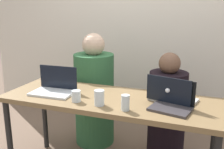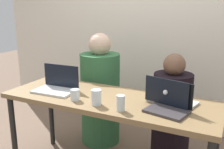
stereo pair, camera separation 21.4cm
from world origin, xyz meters
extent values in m
cube|color=silver|center=(0.00, 1.31, 1.32)|extent=(4.59, 0.10, 2.65)
cube|color=brown|center=(0.00, 0.00, 0.73)|extent=(1.76, 0.63, 0.04)
cylinder|color=black|center=(-0.83, -0.26, 0.36)|extent=(0.05, 0.05, 0.71)
cylinder|color=black|center=(-0.83, 0.26, 0.36)|extent=(0.05, 0.05, 0.71)
cylinder|color=black|center=(0.83, 0.26, 0.36)|extent=(0.05, 0.05, 0.71)
cylinder|color=#31673D|center=(-0.39, 0.57, 0.50)|extent=(0.47, 0.47, 0.99)
sphere|color=beige|center=(-0.39, 0.57, 1.09)|extent=(0.24, 0.24, 0.24)
cylinder|color=black|center=(0.39, 0.57, 0.43)|extent=(0.41, 0.41, 0.87)
sphere|color=brown|center=(0.39, 0.57, 0.95)|extent=(0.21, 0.21, 0.21)
cube|color=silver|center=(-0.49, -0.08, 0.76)|extent=(0.36, 0.23, 0.02)
cube|color=black|center=(-0.49, 0.03, 0.87)|extent=(0.35, 0.02, 0.20)
sphere|color=white|center=(-0.49, 0.04, 0.87)|extent=(0.04, 0.04, 0.04)
cube|color=#393437|center=(0.50, -0.09, 0.76)|extent=(0.32, 0.26, 0.02)
cube|color=black|center=(0.53, 0.01, 0.87)|extent=(0.28, 0.07, 0.19)
sphere|color=white|center=(0.53, 0.02, 0.87)|extent=(0.03, 0.03, 0.03)
cube|color=silver|center=(0.50, 0.12, 0.76)|extent=(0.39, 0.29, 0.02)
cube|color=black|center=(0.47, 0.01, 0.87)|extent=(0.34, 0.09, 0.20)
sphere|color=white|center=(0.47, 0.00, 0.87)|extent=(0.04, 0.04, 0.04)
cylinder|color=silver|center=(-0.21, -0.17, 0.80)|extent=(0.07, 0.07, 0.09)
cylinder|color=silver|center=(-0.21, -0.17, 0.78)|extent=(0.06, 0.06, 0.05)
cylinder|color=silver|center=(-0.01, -0.18, 0.81)|extent=(0.08, 0.08, 0.12)
cylinder|color=silver|center=(-0.01, -0.18, 0.79)|extent=(0.07, 0.07, 0.06)
cylinder|color=silver|center=(0.20, -0.21, 0.81)|extent=(0.06, 0.06, 0.12)
cylinder|color=silver|center=(0.20, -0.21, 0.79)|extent=(0.05, 0.05, 0.06)
camera|label=1|loc=(0.72, -1.88, 1.48)|focal=42.00mm
camera|label=2|loc=(0.92, -1.79, 1.48)|focal=42.00mm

